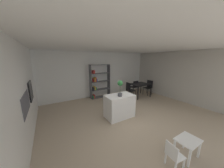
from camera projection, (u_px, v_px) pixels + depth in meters
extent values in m
plane|color=tan|center=(128.00, 119.00, 4.21)|extent=(10.18, 10.18, 0.00)
cube|color=white|center=(130.00, 45.00, 3.61)|extent=(7.39, 6.44, 0.06)
cube|color=silver|center=(95.00, 75.00, 6.59)|extent=(7.39, 0.06, 2.67)
cube|color=#B2ADA3|center=(183.00, 77.00, 5.74)|extent=(0.06, 6.44, 2.67)
cube|color=white|center=(3.00, 104.00, 2.25)|extent=(0.62, 5.82, 2.67)
cube|color=#4C4C56|center=(26.00, 103.00, 2.71)|extent=(0.01, 1.00, 0.51)
cube|color=black|center=(31.00, 91.00, 3.50)|extent=(0.04, 0.62, 0.61)
cylinder|color=#B7BABC|center=(28.00, 83.00, 3.43)|extent=(0.02, 0.49, 0.02)
cube|color=white|center=(119.00, 106.00, 4.28)|extent=(1.09, 0.66, 0.90)
cylinder|color=#4C4C51|center=(120.00, 95.00, 4.06)|extent=(0.17, 0.17, 0.12)
cylinder|color=#476633|center=(120.00, 89.00, 4.01)|extent=(0.01, 0.01, 0.30)
sphere|color=#266932|center=(120.00, 83.00, 3.96)|extent=(0.20, 0.20, 0.20)
cube|color=#4C4C51|center=(90.00, 82.00, 6.14)|extent=(0.02, 0.33, 1.95)
cube|color=#4C4C51|center=(109.00, 80.00, 6.72)|extent=(0.02, 0.33, 1.95)
cube|color=#4C4C51|center=(100.00, 65.00, 6.22)|extent=(1.19, 0.33, 0.02)
cube|color=#4C4C51|center=(100.00, 97.00, 6.64)|extent=(1.19, 0.33, 0.02)
cube|color=#4C4C51|center=(100.00, 89.00, 6.54)|extent=(1.15, 0.33, 0.02)
cube|color=#4C4C51|center=(100.00, 81.00, 6.43)|extent=(1.15, 0.33, 0.02)
cube|color=#4C4C51|center=(100.00, 73.00, 6.33)|extent=(1.15, 0.33, 0.02)
cube|color=#338E4C|center=(93.00, 97.00, 6.39)|extent=(0.04, 0.27, 0.15)
cube|color=red|center=(94.00, 96.00, 6.41)|extent=(0.06, 0.27, 0.21)
cube|color=#38383D|center=(93.00, 89.00, 6.30)|extent=(0.05, 0.27, 0.14)
cube|color=gold|center=(94.00, 88.00, 6.33)|extent=(0.05, 0.27, 0.21)
cube|color=#338E4C|center=(96.00, 88.00, 6.37)|extent=(0.05, 0.27, 0.15)
cube|color=red|center=(93.00, 80.00, 6.20)|extent=(0.03, 0.27, 0.19)
cube|color=gold|center=(94.00, 80.00, 6.23)|extent=(0.04, 0.27, 0.24)
cube|color=red|center=(95.00, 79.00, 6.26)|extent=(0.05, 0.27, 0.26)
cube|color=#2D6BAD|center=(96.00, 80.00, 6.30)|extent=(0.04, 0.27, 0.16)
cube|color=red|center=(93.00, 72.00, 6.09)|extent=(0.04, 0.27, 0.16)
cube|color=red|center=(94.00, 72.00, 6.12)|extent=(0.05, 0.27, 0.18)
cube|color=white|center=(188.00, 140.00, 2.48)|extent=(0.53, 0.40, 0.03)
cube|color=white|center=(189.00, 158.00, 2.28)|extent=(0.04, 0.04, 0.43)
cube|color=white|center=(199.00, 149.00, 2.51)|extent=(0.04, 0.04, 0.43)
cube|color=white|center=(174.00, 148.00, 2.55)|extent=(0.04, 0.04, 0.43)
cube|color=white|center=(184.00, 141.00, 2.78)|extent=(0.04, 0.04, 0.43)
cube|color=white|center=(175.00, 155.00, 2.28)|extent=(0.33, 0.33, 0.02)
cube|color=white|center=(171.00, 151.00, 2.19)|extent=(0.07, 0.29, 0.29)
cube|color=white|center=(184.00, 164.00, 2.24)|extent=(0.03, 0.03, 0.27)
cube|color=white|center=(173.00, 155.00, 2.46)|extent=(0.03, 0.03, 0.27)
cube|color=white|center=(175.00, 168.00, 2.16)|extent=(0.03, 0.03, 0.27)
cube|color=white|center=(165.00, 158.00, 2.37)|extent=(0.03, 0.03, 0.27)
cube|color=black|center=(140.00, 84.00, 6.61)|extent=(1.14, 0.92, 0.03)
cylinder|color=black|center=(138.00, 93.00, 6.11)|extent=(0.04, 0.04, 0.76)
cylinder|color=black|center=(151.00, 91.00, 6.62)|extent=(0.04, 0.04, 0.76)
cylinder|color=black|center=(129.00, 90.00, 6.78)|extent=(0.04, 0.04, 0.76)
cylinder|color=black|center=(141.00, 88.00, 7.29)|extent=(0.04, 0.04, 0.76)
cube|color=black|center=(148.00, 88.00, 7.03)|extent=(0.49, 0.46, 0.03)
cube|color=black|center=(150.00, 84.00, 7.09)|extent=(0.07, 0.42, 0.45)
cylinder|color=black|center=(143.00, 91.00, 7.11)|extent=(0.03, 0.03, 0.44)
cylinder|color=black|center=(148.00, 92.00, 6.82)|extent=(0.03, 0.03, 0.44)
cylinder|color=black|center=(147.00, 90.00, 7.33)|extent=(0.03, 0.03, 0.44)
cylinder|color=black|center=(152.00, 91.00, 7.05)|extent=(0.03, 0.03, 0.44)
cube|color=black|center=(133.00, 87.00, 7.16)|extent=(0.44, 0.46, 0.03)
cube|color=black|center=(136.00, 84.00, 6.95)|extent=(0.42, 0.05, 0.41)
cylinder|color=black|center=(133.00, 89.00, 7.47)|extent=(0.03, 0.03, 0.46)
cylinder|color=black|center=(129.00, 90.00, 7.27)|extent=(0.03, 0.03, 0.46)
cylinder|color=black|center=(137.00, 91.00, 7.16)|extent=(0.03, 0.03, 0.46)
cylinder|color=black|center=(133.00, 92.00, 6.96)|extent=(0.03, 0.03, 0.46)
cube|color=black|center=(131.00, 90.00, 6.33)|extent=(0.45, 0.42, 0.03)
cube|color=black|center=(128.00, 87.00, 6.18)|extent=(0.05, 0.40, 0.46)
cylinder|color=black|center=(135.00, 95.00, 6.32)|extent=(0.03, 0.03, 0.47)
cylinder|color=black|center=(132.00, 93.00, 6.62)|extent=(0.03, 0.03, 0.47)
cylinder|color=black|center=(130.00, 96.00, 6.15)|extent=(0.03, 0.03, 0.47)
cylinder|color=black|center=(126.00, 94.00, 6.44)|extent=(0.03, 0.03, 0.47)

